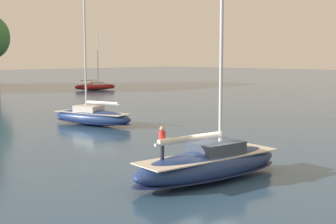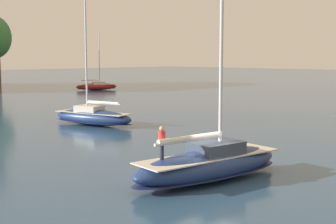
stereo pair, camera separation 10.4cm
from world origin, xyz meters
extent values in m
plane|color=#2D4C6B|center=(0.00, 0.00, 0.00)|extent=(400.00, 400.00, 0.00)
ellipsoid|color=navy|center=(0.00, 0.00, 0.80)|extent=(9.65, 3.80, 1.60)
ellipsoid|color=#19234C|center=(0.00, 0.00, 0.36)|extent=(9.75, 3.83, 0.19)
cube|color=beige|center=(0.00, 0.00, 1.27)|extent=(8.48, 3.24, 0.06)
cube|color=#333D4C|center=(0.47, -0.06, 1.63)|extent=(2.84, 2.16, 0.66)
cylinder|color=silver|center=(0.75, -0.09, 7.17)|extent=(0.19, 0.19, 11.74)
cylinder|color=silver|center=(-1.35, 0.17, 2.24)|extent=(4.21, 0.69, 0.16)
cylinder|color=silver|center=(-1.35, 0.17, 2.35)|extent=(3.81, 0.73, 0.26)
cylinder|color=#232838|center=(-2.76, 0.67, 1.72)|extent=(0.22, 0.22, 0.85)
cylinder|color=red|center=(-2.76, 0.67, 2.47)|extent=(0.38, 0.38, 0.65)
sphere|color=tan|center=(-2.76, 0.67, 2.92)|extent=(0.24, 0.24, 0.24)
ellipsoid|color=navy|center=(7.38, 20.22, 0.74)|extent=(4.41, 8.98, 1.47)
ellipsoid|color=#19234C|center=(7.38, 20.22, 0.33)|extent=(4.45, 9.07, 0.18)
cube|color=#BCB7A8|center=(7.38, 20.22, 1.17)|extent=(3.79, 7.88, 0.06)
cube|color=beige|center=(7.28, 20.64, 1.50)|extent=(2.22, 2.76, 0.61)
cylinder|color=silver|center=(7.22, 20.89, 6.61)|extent=(0.17, 0.17, 10.82)
cylinder|color=silver|center=(7.68, 19.00, 2.07)|extent=(1.07, 3.82, 0.15)
cylinder|color=white|center=(7.68, 19.00, 2.17)|extent=(1.06, 3.46, 0.24)
ellipsoid|color=maroon|center=(35.01, 57.15, 0.66)|extent=(7.96, 5.25, 1.32)
ellipsoid|color=#19234C|center=(35.01, 57.15, 0.30)|extent=(8.03, 5.30, 0.16)
cube|color=#BCB7A8|center=(35.01, 57.15, 1.05)|extent=(6.96, 4.54, 0.06)
cube|color=beige|center=(35.36, 56.98, 1.35)|extent=(2.61, 2.30, 0.54)
cylinder|color=silver|center=(35.57, 56.89, 5.93)|extent=(0.16, 0.16, 9.70)
cylinder|color=silver|center=(33.99, 57.62, 1.86)|extent=(3.22, 1.59, 0.13)
cylinder|color=white|center=(33.99, 57.62, 1.95)|extent=(2.94, 1.52, 0.21)
camera|label=1|loc=(-18.24, -15.05, 6.34)|focal=50.00mm
camera|label=2|loc=(-18.16, -15.13, 6.34)|focal=50.00mm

